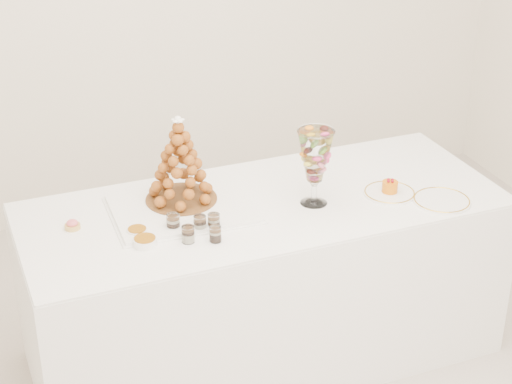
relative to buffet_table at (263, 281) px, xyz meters
name	(u,v)px	position (x,y,z in m)	size (l,w,h in m)	color
room_walls	(277,2)	(-0.09, -0.35, 1.38)	(4.54, 4.04, 2.82)	white
buffet_table	(263,281)	(0.00, 0.00, 0.00)	(2.14, 0.91, 0.80)	white
lace_tray	(183,209)	(-0.35, 0.05, 0.41)	(0.59, 0.44, 0.02)	white
macaron_vase	(315,157)	(0.21, -0.07, 0.62)	(0.16, 0.16, 0.34)	white
cake_plate	(389,193)	(0.56, -0.11, 0.41)	(0.23, 0.23, 0.01)	white
spare_plate	(442,201)	(0.74, -0.26, 0.41)	(0.25, 0.25, 0.01)	white
pink_tart	(72,225)	(-0.82, 0.06, 0.42)	(0.06, 0.06, 0.04)	tan
verrine_a	(173,222)	(-0.43, -0.10, 0.44)	(0.05, 0.05, 0.07)	white
verrine_b	(200,224)	(-0.33, -0.14, 0.44)	(0.05, 0.05, 0.07)	white
verrine_c	(214,222)	(-0.27, -0.14, 0.44)	(0.05, 0.05, 0.07)	white
verrine_d	(188,234)	(-0.40, -0.21, 0.44)	(0.05, 0.05, 0.07)	white
verrine_e	(215,234)	(-0.30, -0.24, 0.43)	(0.05, 0.05, 0.06)	white
ramekin_back	(137,232)	(-0.58, -0.08, 0.42)	(0.08, 0.08, 0.03)	white
ramekin_front	(145,242)	(-0.57, -0.17, 0.42)	(0.10, 0.10, 0.03)	white
croquembouche	(180,160)	(-0.34, 0.12, 0.61)	(0.31, 0.31, 0.39)	brown
mousse_cake	(390,186)	(0.56, -0.11, 0.44)	(0.07, 0.07, 0.06)	orange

